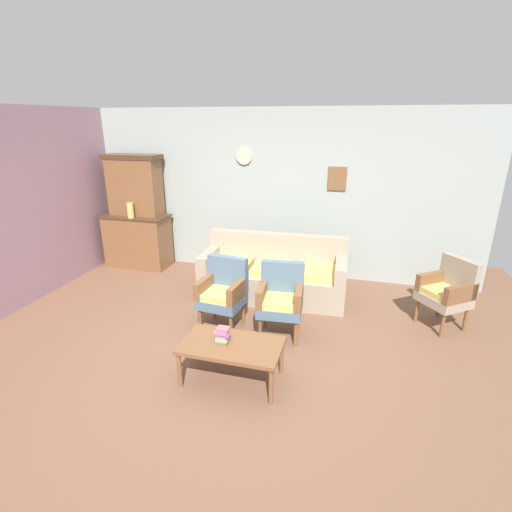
{
  "coord_description": "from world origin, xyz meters",
  "views": [
    {
      "loc": [
        1.28,
        -3.49,
        2.51
      ],
      "look_at": [
        0.04,
        0.98,
        0.85
      ],
      "focal_mm": 26.84,
      "sensor_mm": 36.0,
      "label": 1
    }
  ],
  "objects_px": {
    "side_cabinet": "(138,240)",
    "wingback_chair_by_fireplace": "(448,290)",
    "armchair_by_doorway": "(223,291)",
    "floor_vase_by_wall": "(467,284)",
    "book_stack_on_table": "(222,335)",
    "vase_on_cabinet": "(130,210)",
    "floral_couch": "(273,276)",
    "armchair_near_couch_end": "(281,297)",
    "coffee_table": "(232,348)"
  },
  "relations": [
    {
      "from": "wingback_chair_by_fireplace",
      "to": "coffee_table",
      "type": "xyz_separation_m",
      "value": [
        -2.26,
        -1.76,
        -0.12
      ]
    },
    {
      "from": "vase_on_cabinet",
      "to": "armchair_near_couch_end",
      "type": "height_order",
      "value": "vase_on_cabinet"
    },
    {
      "from": "armchair_near_couch_end",
      "to": "wingback_chair_by_fireplace",
      "type": "distance_m",
      "value": 2.12
    },
    {
      "from": "side_cabinet",
      "to": "book_stack_on_table",
      "type": "distance_m",
      "value": 3.69
    },
    {
      "from": "floral_couch",
      "to": "vase_on_cabinet",
      "type": "bearing_deg",
      "value": 170.45
    },
    {
      "from": "vase_on_cabinet",
      "to": "floor_vase_by_wall",
      "type": "xyz_separation_m",
      "value": [
        5.32,
        0.08,
        -0.77
      ]
    },
    {
      "from": "floor_vase_by_wall",
      "to": "coffee_table",
      "type": "bearing_deg",
      "value": -136.33
    },
    {
      "from": "armchair_by_doorway",
      "to": "armchair_near_couch_end",
      "type": "height_order",
      "value": "same"
    },
    {
      "from": "floral_couch",
      "to": "coffee_table",
      "type": "bearing_deg",
      "value": -88.81
    },
    {
      "from": "book_stack_on_table",
      "to": "floor_vase_by_wall",
      "type": "bearing_deg",
      "value": 42.45
    },
    {
      "from": "floral_couch",
      "to": "coffee_table",
      "type": "distance_m",
      "value": 2.04
    },
    {
      "from": "armchair_near_couch_end",
      "to": "book_stack_on_table",
      "type": "height_order",
      "value": "armchair_near_couch_end"
    },
    {
      "from": "side_cabinet",
      "to": "book_stack_on_table",
      "type": "xyz_separation_m",
      "value": [
        2.57,
        -2.64,
        0.03
      ]
    },
    {
      "from": "coffee_table",
      "to": "vase_on_cabinet",
      "type": "bearing_deg",
      "value": 136.85
    },
    {
      "from": "vase_on_cabinet",
      "to": "armchair_by_doorway",
      "type": "bearing_deg",
      "value": -34.07
    },
    {
      "from": "armchair_near_couch_end",
      "to": "floor_vase_by_wall",
      "type": "bearing_deg",
      "value": 32.96
    },
    {
      "from": "armchair_near_couch_end",
      "to": "book_stack_on_table",
      "type": "relative_size",
      "value": 5.85
    },
    {
      "from": "coffee_table",
      "to": "book_stack_on_table",
      "type": "distance_m",
      "value": 0.16
    },
    {
      "from": "side_cabinet",
      "to": "armchair_by_doorway",
      "type": "bearing_deg",
      "value": -36.78
    },
    {
      "from": "side_cabinet",
      "to": "armchair_near_couch_end",
      "type": "bearing_deg",
      "value": -29.19
    },
    {
      "from": "vase_on_cabinet",
      "to": "book_stack_on_table",
      "type": "relative_size",
      "value": 1.69
    },
    {
      "from": "coffee_table",
      "to": "armchair_near_couch_end",
      "type": "bearing_deg",
      "value": 74.25
    },
    {
      "from": "armchair_near_couch_end",
      "to": "book_stack_on_table",
      "type": "xyz_separation_m",
      "value": [
        -0.38,
        -0.99,
        -0.01
      ]
    },
    {
      "from": "floor_vase_by_wall",
      "to": "armchair_by_doorway",
      "type": "bearing_deg",
      "value": -153.4
    },
    {
      "from": "side_cabinet",
      "to": "wingback_chair_by_fireplace",
      "type": "relative_size",
      "value": 1.28
    },
    {
      "from": "armchair_by_doorway",
      "to": "floor_vase_by_wall",
      "type": "height_order",
      "value": "armchair_by_doorway"
    },
    {
      "from": "wingback_chair_by_fireplace",
      "to": "book_stack_on_table",
      "type": "bearing_deg",
      "value": -143.53
    },
    {
      "from": "side_cabinet",
      "to": "wingback_chair_by_fireplace",
      "type": "height_order",
      "value": "side_cabinet"
    },
    {
      "from": "floral_couch",
      "to": "armchair_near_couch_end",
      "type": "height_order",
      "value": "same"
    },
    {
      "from": "floral_couch",
      "to": "armchair_by_doorway",
      "type": "xyz_separation_m",
      "value": [
        -0.41,
        -1.05,
        0.17
      ]
    },
    {
      "from": "armchair_near_couch_end",
      "to": "coffee_table",
      "type": "distance_m",
      "value": 1.05
    },
    {
      "from": "floral_couch",
      "to": "floor_vase_by_wall",
      "type": "relative_size",
      "value": 3.63
    },
    {
      "from": "vase_on_cabinet",
      "to": "floral_couch",
      "type": "distance_m",
      "value": 2.74
    },
    {
      "from": "side_cabinet",
      "to": "floor_vase_by_wall",
      "type": "height_order",
      "value": "side_cabinet"
    },
    {
      "from": "vase_on_cabinet",
      "to": "armchair_by_doorway",
      "type": "distance_m",
      "value": 2.71
    },
    {
      "from": "armchair_by_doorway",
      "to": "floor_vase_by_wall",
      "type": "xyz_separation_m",
      "value": [
        3.13,
        1.57,
        -0.21
      ]
    },
    {
      "from": "floral_couch",
      "to": "armchair_by_doorway",
      "type": "relative_size",
      "value": 2.36
    },
    {
      "from": "book_stack_on_table",
      "to": "floor_vase_by_wall",
      "type": "height_order",
      "value": "floor_vase_by_wall"
    },
    {
      "from": "vase_on_cabinet",
      "to": "armchair_near_couch_end",
      "type": "relative_size",
      "value": 0.29
    },
    {
      "from": "floral_couch",
      "to": "wingback_chair_by_fireplace",
      "type": "relative_size",
      "value": 2.36
    },
    {
      "from": "vase_on_cabinet",
      "to": "armchair_near_couch_end",
      "type": "distance_m",
      "value": 3.32
    },
    {
      "from": "coffee_table",
      "to": "side_cabinet",
      "type": "bearing_deg",
      "value": 135.2
    },
    {
      "from": "book_stack_on_table",
      "to": "armchair_by_doorway",
      "type": "bearing_deg",
      "value": 109.55
    },
    {
      "from": "side_cabinet",
      "to": "book_stack_on_table",
      "type": "height_order",
      "value": "side_cabinet"
    },
    {
      "from": "armchair_by_doorway",
      "to": "floor_vase_by_wall",
      "type": "distance_m",
      "value": 3.5
    },
    {
      "from": "vase_on_cabinet",
      "to": "wingback_chair_by_fireplace",
      "type": "xyz_separation_m",
      "value": [
        4.9,
        -0.71,
        -0.56
      ]
    },
    {
      "from": "armchair_near_couch_end",
      "to": "armchair_by_doorway",
      "type": "bearing_deg",
      "value": -179.02
    },
    {
      "from": "side_cabinet",
      "to": "vase_on_cabinet",
      "type": "bearing_deg",
      "value": -79.02
    },
    {
      "from": "vase_on_cabinet",
      "to": "coffee_table",
      "type": "relative_size",
      "value": 0.26
    },
    {
      "from": "side_cabinet",
      "to": "armchair_near_couch_end",
      "type": "height_order",
      "value": "side_cabinet"
    }
  ]
}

